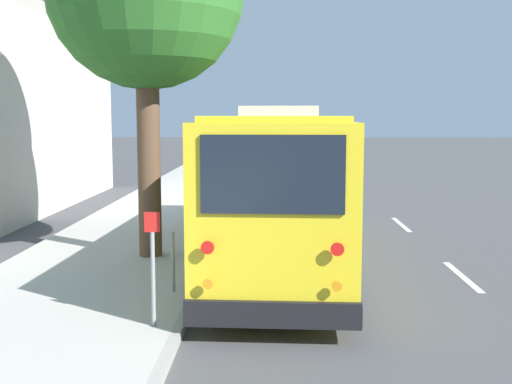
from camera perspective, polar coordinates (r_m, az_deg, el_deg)
The scene contains 12 objects.
ground_plane at distance 14.46m, azimuth 2.49°, elevation -5.65°, with size 160.00×160.00×0.00m, color #474749.
sidewalk_slab at distance 14.85m, azimuth -11.99°, elevation -5.16°, with size 80.00×4.09×0.15m, color #B2AFA8.
curb_strip at distance 14.50m, azimuth -3.81°, elevation -5.31°, with size 80.00×0.14×0.15m, color #9D9A94.
shuttle_bus at distance 13.68m, azimuth 2.33°, elevation 1.08°, with size 10.71×2.83×3.28m.
parked_sedan_silver at distance 27.14m, azimuth 0.77°, elevation 1.49°, with size 4.76×1.92×1.31m.
parked_sedan_navy at distance 34.63m, azimuth 1.21°, elevation 2.64°, with size 4.42×1.79×1.31m.
parked_sedan_white at distance 41.78m, azimuth 1.33°, elevation 3.31°, with size 4.27×2.03×1.27m.
parked_sedan_gray at distance 47.10m, azimuth 1.23°, elevation 3.73°, with size 4.32×1.93×1.31m.
sign_post_near at distance 9.17m, azimuth -9.15°, elevation -6.67°, with size 0.06×0.22×1.63m.
sign_post_far at distance 10.98m, azimuth -7.38°, elevation -6.16°, with size 0.06×0.06×1.02m.
lane_stripe_mid at distance 13.23m, azimuth 17.86°, elevation -7.14°, with size 2.40×0.14×0.01m, color silver.
lane_stripe_ahead at distance 18.94m, azimuth 12.78°, elevation -2.83°, with size 2.40×0.14×0.01m, color silver.
Camera 1 is at (-14.12, 0.25, 3.11)m, focal length 45.00 mm.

